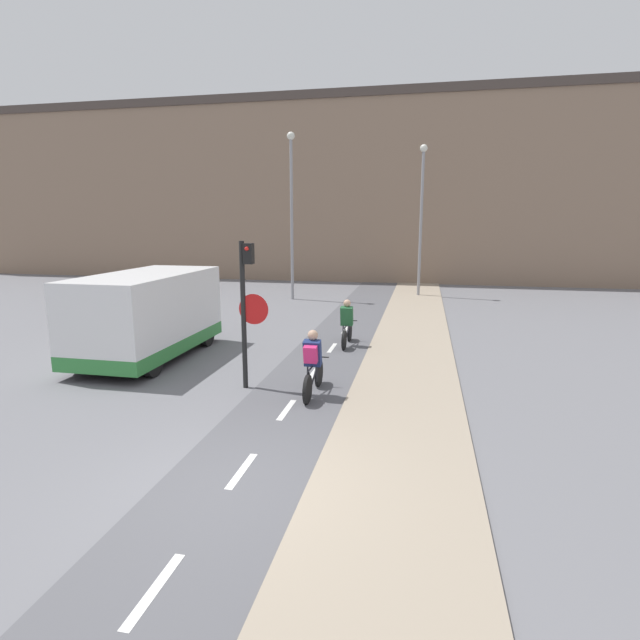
# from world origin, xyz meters

# --- Properties ---
(ground_plane) EXTENTS (120.00, 120.00, 0.00)m
(ground_plane) POSITION_xyz_m (0.00, 0.00, 0.00)
(ground_plane) COLOR slate
(bike_lane) EXTENTS (2.11, 60.00, 0.02)m
(bike_lane) POSITION_xyz_m (0.00, 0.01, 0.01)
(bike_lane) COLOR #56565B
(bike_lane) RESTS_ON ground_plane
(sidewalk_strip) EXTENTS (2.40, 60.00, 0.05)m
(sidewalk_strip) POSITION_xyz_m (2.25, 0.00, 0.03)
(sidewalk_strip) COLOR gray
(sidewalk_strip) RESTS_ON ground_plane
(building_row_background) EXTENTS (60.00, 5.20, 11.14)m
(building_row_background) POSITION_xyz_m (0.00, 26.63, 5.58)
(building_row_background) COLOR #89705B
(building_row_background) RESTS_ON ground_plane
(traffic_light_pole) EXTENTS (0.67, 0.25, 3.27)m
(traffic_light_pole) POSITION_xyz_m (-1.20, 4.18, 2.02)
(traffic_light_pole) COLOR black
(traffic_light_pole) RESTS_ON ground_plane
(street_lamp_far) EXTENTS (0.36, 0.36, 7.63)m
(street_lamp_far) POSITION_xyz_m (-3.57, 16.93, 4.60)
(street_lamp_far) COLOR gray
(street_lamp_far) RESTS_ON ground_plane
(street_lamp_sidewalk) EXTENTS (0.36, 0.36, 7.24)m
(street_lamp_sidewalk) POSITION_xyz_m (2.32, 19.21, 4.39)
(street_lamp_sidewalk) COLOR gray
(street_lamp_sidewalk) RESTS_ON ground_plane
(cyclist_near) EXTENTS (0.46, 1.75, 1.44)m
(cyclist_near) POSITION_xyz_m (0.32, 3.96, 0.70)
(cyclist_near) COLOR black
(cyclist_near) RESTS_ON ground_plane
(cyclist_far) EXTENTS (0.46, 1.69, 1.41)m
(cyclist_far) POSITION_xyz_m (0.37, 8.42, 0.65)
(cyclist_far) COLOR black
(cyclist_far) RESTS_ON ground_plane
(van) EXTENTS (2.18, 4.79, 2.32)m
(van) POSITION_xyz_m (-4.71, 6.01, 1.14)
(van) COLOR white
(van) RESTS_ON ground_plane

